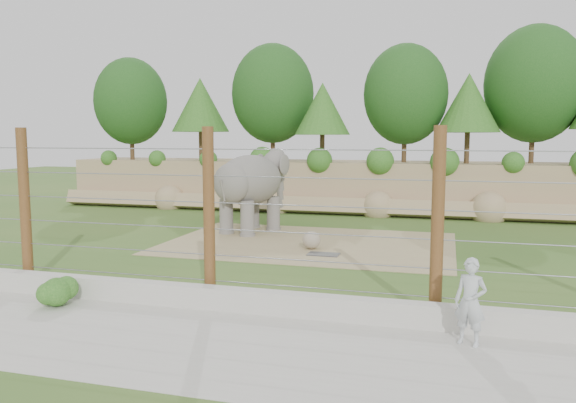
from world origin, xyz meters
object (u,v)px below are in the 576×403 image
(stone_ball, at_px, (311,240))
(zookeeper, at_px, (470,302))
(elephant, at_px, (250,192))
(barrier_fence, at_px, (209,216))

(stone_ball, height_order, zookeeper, zookeeper)
(elephant, xyz_separation_m, barrier_fence, (2.34, -9.22, 0.39))
(stone_ball, xyz_separation_m, zookeeper, (4.81, -7.70, 0.49))
(barrier_fence, height_order, zookeeper, barrier_fence)
(barrier_fence, relative_size, zookeeper, 12.65)
(stone_ball, xyz_separation_m, barrier_fence, (-0.83, -6.48, 1.68))
(stone_ball, bearing_deg, elephant, 139.15)
(stone_ball, relative_size, zookeeper, 0.38)
(stone_ball, height_order, barrier_fence, barrier_fence)
(elephant, bearing_deg, barrier_fence, -57.75)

